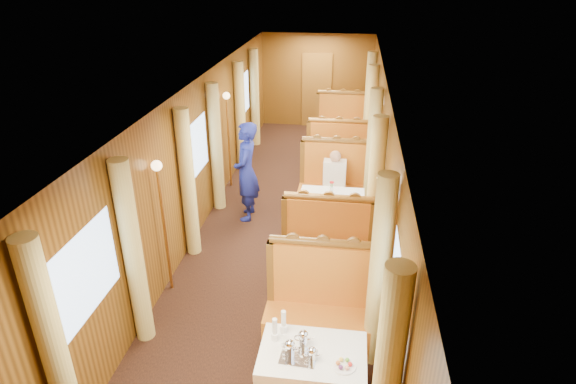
% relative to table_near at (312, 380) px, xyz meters
% --- Properties ---
extents(floor, '(3.00, 12.00, 0.01)m').
position_rel_table_near_xyz_m(floor, '(-0.75, 3.50, -0.38)').
color(floor, black).
rests_on(floor, ground).
extents(ceiling, '(3.00, 12.00, 0.01)m').
position_rel_table_near_xyz_m(ceiling, '(-0.75, 3.50, 2.12)').
color(ceiling, silver).
rests_on(ceiling, wall_left).
extents(wall_far, '(3.00, 0.01, 2.50)m').
position_rel_table_near_xyz_m(wall_far, '(-0.75, 9.50, 0.88)').
color(wall_far, brown).
rests_on(wall_far, floor).
extents(wall_left, '(0.01, 12.00, 2.50)m').
position_rel_table_near_xyz_m(wall_left, '(-2.25, 3.50, 0.88)').
color(wall_left, brown).
rests_on(wall_left, floor).
extents(wall_right, '(0.01, 12.00, 2.50)m').
position_rel_table_near_xyz_m(wall_right, '(0.75, 3.50, 0.88)').
color(wall_right, brown).
rests_on(wall_right, floor).
extents(doorway_far, '(0.80, 0.04, 2.00)m').
position_rel_table_near_xyz_m(doorway_far, '(-0.75, 9.47, 0.62)').
color(doorway_far, brown).
rests_on(doorway_far, floor).
extents(table_near, '(1.05, 0.72, 0.75)m').
position_rel_table_near_xyz_m(table_near, '(0.00, 0.00, 0.00)').
color(table_near, white).
rests_on(table_near, floor).
extents(banquette_near_aft, '(1.30, 0.55, 1.34)m').
position_rel_table_near_xyz_m(banquette_near_aft, '(0.00, 1.01, 0.05)').
color(banquette_near_aft, '#BB4914').
rests_on(banquette_near_aft, floor).
extents(table_mid, '(1.05, 0.72, 0.75)m').
position_rel_table_near_xyz_m(table_mid, '(0.00, 3.50, 0.00)').
color(table_mid, white).
rests_on(table_mid, floor).
extents(banquette_mid_fwd, '(1.30, 0.55, 1.34)m').
position_rel_table_near_xyz_m(banquette_mid_fwd, '(0.00, 2.49, 0.05)').
color(banquette_mid_fwd, '#BB4914').
rests_on(banquette_mid_fwd, floor).
extents(banquette_mid_aft, '(1.30, 0.55, 1.34)m').
position_rel_table_near_xyz_m(banquette_mid_aft, '(0.00, 4.51, 0.05)').
color(banquette_mid_aft, '#BB4914').
rests_on(banquette_mid_aft, floor).
extents(table_far, '(1.05, 0.72, 0.75)m').
position_rel_table_near_xyz_m(table_far, '(0.00, 7.00, 0.00)').
color(table_far, white).
rests_on(table_far, floor).
extents(banquette_far_fwd, '(1.30, 0.55, 1.34)m').
position_rel_table_near_xyz_m(banquette_far_fwd, '(0.00, 5.99, 0.05)').
color(banquette_far_fwd, '#BB4914').
rests_on(banquette_far_fwd, floor).
extents(banquette_far_aft, '(1.30, 0.55, 1.34)m').
position_rel_table_near_xyz_m(banquette_far_aft, '(0.00, 8.01, 0.05)').
color(banquette_far_aft, '#BB4914').
rests_on(banquette_far_aft, floor).
extents(tea_tray, '(0.36, 0.28, 0.01)m').
position_rel_table_near_xyz_m(tea_tray, '(-0.14, -0.09, 0.38)').
color(tea_tray, silver).
rests_on(tea_tray, table_near).
extents(teapot_left, '(0.19, 0.17, 0.13)m').
position_rel_table_near_xyz_m(teapot_left, '(-0.22, -0.06, 0.44)').
color(teapot_left, silver).
rests_on(teapot_left, tea_tray).
extents(teapot_right, '(0.16, 0.13, 0.12)m').
position_rel_table_near_xyz_m(teapot_right, '(-0.00, -0.11, 0.43)').
color(teapot_right, silver).
rests_on(teapot_right, tea_tray).
extents(teapot_back, '(0.17, 0.13, 0.14)m').
position_rel_table_near_xyz_m(teapot_back, '(-0.10, 0.08, 0.44)').
color(teapot_back, silver).
rests_on(teapot_back, tea_tray).
extents(fruit_plate, '(0.23, 0.23, 0.05)m').
position_rel_table_near_xyz_m(fruit_plate, '(0.31, -0.14, 0.39)').
color(fruit_plate, white).
rests_on(fruit_plate, table_near).
extents(cup_inboard, '(0.08, 0.08, 0.26)m').
position_rel_table_near_xyz_m(cup_inboard, '(-0.39, 0.12, 0.48)').
color(cup_inboard, white).
rests_on(cup_inboard, table_near).
extents(cup_outboard, '(0.08, 0.08, 0.26)m').
position_rel_table_near_xyz_m(cup_outboard, '(-0.32, 0.24, 0.48)').
color(cup_outboard, white).
rests_on(cup_outboard, table_near).
extents(rose_vase_mid, '(0.06, 0.06, 0.36)m').
position_rel_table_near_xyz_m(rose_vase_mid, '(-0.01, 3.52, 0.55)').
color(rose_vase_mid, silver).
rests_on(rose_vase_mid, table_mid).
extents(rose_vase_far, '(0.06, 0.06, 0.36)m').
position_rel_table_near_xyz_m(rose_vase_far, '(-0.03, 7.02, 0.55)').
color(rose_vase_far, silver).
rests_on(rose_vase_far, table_far).
extents(window_left_near, '(0.01, 1.20, 0.90)m').
position_rel_table_near_xyz_m(window_left_near, '(-2.24, 0.00, 1.07)').
color(window_left_near, '#90ADD4').
rests_on(window_left_near, wall_left).
extents(curtain_left_near_a, '(0.22, 0.22, 2.35)m').
position_rel_table_near_xyz_m(curtain_left_near_a, '(-2.13, -0.78, 0.80)').
color(curtain_left_near_a, '#DDC971').
rests_on(curtain_left_near_a, floor).
extents(curtain_left_near_b, '(0.22, 0.22, 2.35)m').
position_rel_table_near_xyz_m(curtain_left_near_b, '(-2.13, 0.78, 0.80)').
color(curtain_left_near_b, '#DDC971').
rests_on(curtain_left_near_b, floor).
extents(window_right_near, '(0.01, 1.20, 0.90)m').
position_rel_table_near_xyz_m(window_right_near, '(0.74, 0.00, 1.07)').
color(window_right_near, '#90ADD4').
rests_on(window_right_near, wall_right).
extents(curtain_right_near_b, '(0.22, 0.22, 2.35)m').
position_rel_table_near_xyz_m(curtain_right_near_b, '(0.63, 0.78, 0.80)').
color(curtain_right_near_b, '#DDC971').
rests_on(curtain_right_near_b, floor).
extents(window_left_mid, '(0.01, 1.20, 0.90)m').
position_rel_table_near_xyz_m(window_left_mid, '(-2.24, 3.50, 1.07)').
color(window_left_mid, '#90ADD4').
rests_on(window_left_mid, wall_left).
extents(curtain_left_mid_a, '(0.22, 0.22, 2.35)m').
position_rel_table_near_xyz_m(curtain_left_mid_a, '(-2.13, 2.72, 0.80)').
color(curtain_left_mid_a, '#DDC971').
rests_on(curtain_left_mid_a, floor).
extents(curtain_left_mid_b, '(0.22, 0.22, 2.35)m').
position_rel_table_near_xyz_m(curtain_left_mid_b, '(-2.13, 4.28, 0.80)').
color(curtain_left_mid_b, '#DDC971').
rests_on(curtain_left_mid_b, floor).
extents(window_right_mid, '(0.01, 1.20, 0.90)m').
position_rel_table_near_xyz_m(window_right_mid, '(0.74, 3.50, 1.07)').
color(window_right_mid, '#90ADD4').
rests_on(window_right_mid, wall_right).
extents(curtain_right_mid_a, '(0.22, 0.22, 2.35)m').
position_rel_table_near_xyz_m(curtain_right_mid_a, '(0.63, 2.72, 0.80)').
color(curtain_right_mid_a, '#DDC971').
rests_on(curtain_right_mid_a, floor).
extents(curtain_right_mid_b, '(0.22, 0.22, 2.35)m').
position_rel_table_near_xyz_m(curtain_right_mid_b, '(0.63, 4.28, 0.80)').
color(curtain_right_mid_b, '#DDC971').
rests_on(curtain_right_mid_b, floor).
extents(window_left_far, '(0.01, 1.20, 0.90)m').
position_rel_table_near_xyz_m(window_left_far, '(-2.24, 7.00, 1.07)').
color(window_left_far, '#90ADD4').
rests_on(window_left_far, wall_left).
extents(curtain_left_far_a, '(0.22, 0.22, 2.35)m').
position_rel_table_near_xyz_m(curtain_left_far_a, '(-2.13, 6.22, 0.80)').
color(curtain_left_far_a, '#DDC971').
rests_on(curtain_left_far_a, floor).
extents(curtain_left_far_b, '(0.22, 0.22, 2.35)m').
position_rel_table_near_xyz_m(curtain_left_far_b, '(-2.13, 7.78, 0.80)').
color(curtain_left_far_b, '#DDC971').
rests_on(curtain_left_far_b, floor).
extents(window_right_far, '(0.01, 1.20, 0.90)m').
position_rel_table_near_xyz_m(window_right_far, '(0.74, 7.00, 1.07)').
color(window_right_far, '#90ADD4').
rests_on(window_right_far, wall_right).
extents(curtain_right_far_a, '(0.22, 0.22, 2.35)m').
position_rel_table_near_xyz_m(curtain_right_far_a, '(0.63, 6.22, 0.80)').
color(curtain_right_far_a, '#DDC971').
rests_on(curtain_right_far_a, floor).
extents(curtain_right_far_b, '(0.22, 0.22, 2.35)m').
position_rel_table_near_xyz_m(curtain_right_far_b, '(0.63, 7.78, 0.80)').
color(curtain_right_far_b, '#DDC971').
rests_on(curtain_right_far_b, floor).
extents(sconce_left_fore, '(0.14, 0.14, 1.95)m').
position_rel_table_near_xyz_m(sconce_left_fore, '(-2.15, 1.75, 1.01)').
color(sconce_left_fore, '#BF8C3F').
rests_on(sconce_left_fore, floor).
extents(sconce_right_fore, '(0.14, 0.14, 1.95)m').
position_rel_table_near_xyz_m(sconce_right_fore, '(0.65, 1.75, 1.01)').
color(sconce_right_fore, '#BF8C3F').
rests_on(sconce_right_fore, floor).
extents(sconce_left_aft, '(0.14, 0.14, 1.95)m').
position_rel_table_near_xyz_m(sconce_left_aft, '(-2.15, 5.25, 1.01)').
color(sconce_left_aft, '#BF8C3F').
rests_on(sconce_left_aft, floor).
extents(sconce_right_aft, '(0.14, 0.14, 1.95)m').
position_rel_table_near_xyz_m(sconce_right_aft, '(0.65, 5.25, 1.01)').
color(sconce_right_aft, '#BF8C3F').
rests_on(sconce_right_aft, floor).
extents(steward, '(0.48, 0.68, 1.78)m').
position_rel_table_near_xyz_m(steward, '(-1.52, 3.96, 0.51)').
color(steward, navy).
rests_on(steward, floor).
extents(passenger, '(0.40, 0.44, 0.76)m').
position_rel_table_near_xyz_m(passenger, '(-0.00, 4.31, 0.37)').
color(passenger, beige).
rests_on(passenger, banquette_mid_aft).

